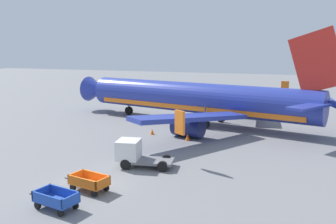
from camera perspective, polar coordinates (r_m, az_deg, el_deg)
The scene contains 8 objects.
ground_plane at distance 25.39m, azimuth -12.05°, elevation -11.51°, with size 220.00×220.00×0.00m, color slate.
airplane at distance 44.21m, azimuth 5.47°, elevation 2.01°, with size 37.33×30.21×11.34m.
baggage_cart_nearest at distance 22.58m, azimuth -17.17°, elevation -12.92°, with size 3.63×1.84×1.07m.
baggage_cart_second_in_row at distance 24.66m, azimuth -12.28°, elevation -10.68°, with size 3.63×1.90×1.07m.
service_truck_beside_carts at distance 28.82m, azimuth -5.26°, elevation -6.38°, with size 4.63×2.62×2.10m.
traffic_cone_near_plane at distance 39.19m, azimuth -2.50°, elevation -3.11°, with size 0.45×0.45×0.59m, color orange.
traffic_cone_mid_apron at distance 34.60m, azimuth -5.11°, elevation -4.90°, with size 0.48×0.48×0.64m, color orange.
traffic_cone_by_carts at distance 36.72m, azimuth 3.09°, elevation -3.97°, with size 0.50×0.50×0.65m, color orange.
Camera 1 is at (12.73, -19.91, 9.28)m, focal length 38.86 mm.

